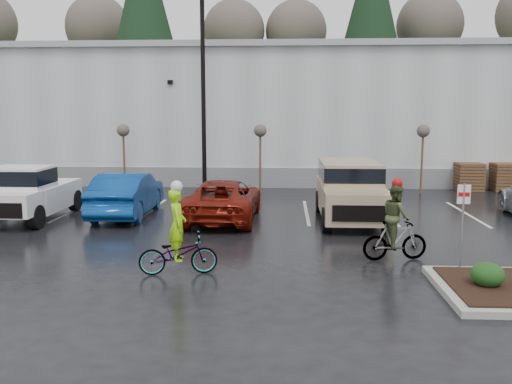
# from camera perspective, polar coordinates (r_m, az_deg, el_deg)

# --- Properties ---
(ground) EXTENTS (120.00, 120.00, 0.00)m
(ground) POSITION_cam_1_polar(r_m,az_deg,el_deg) (12.96, 4.43, -8.79)
(ground) COLOR black
(ground) RESTS_ON ground
(warehouse) EXTENTS (60.50, 15.50, 7.20)m
(warehouse) POSITION_cam_1_polar(r_m,az_deg,el_deg) (34.35, 3.68, 8.30)
(warehouse) COLOR #B3B6B8
(warehouse) RESTS_ON ground
(wooded_ridge) EXTENTS (80.00, 25.00, 6.00)m
(wooded_ridge) POSITION_cam_1_polar(r_m,az_deg,el_deg) (57.36, 3.46, 7.82)
(wooded_ridge) COLOR #223817
(wooded_ridge) RESTS_ON ground
(lamppost) EXTENTS (0.50, 1.00, 9.22)m
(lamppost) POSITION_cam_1_polar(r_m,az_deg,el_deg) (24.70, -5.61, 12.85)
(lamppost) COLOR black
(lamppost) RESTS_ON ground
(sapling_west) EXTENTS (0.60, 0.60, 3.20)m
(sapling_west) POSITION_cam_1_polar(r_m,az_deg,el_deg) (26.52, -13.80, 5.96)
(sapling_west) COLOR #4C331E
(sapling_west) RESTS_ON ground
(sapling_mid) EXTENTS (0.60, 0.60, 3.20)m
(sapling_mid) POSITION_cam_1_polar(r_m,az_deg,el_deg) (25.41, 0.45, 6.10)
(sapling_mid) COLOR #4C331E
(sapling_mid) RESTS_ON ground
(sapling_east) EXTENTS (0.60, 0.60, 3.20)m
(sapling_east) POSITION_cam_1_polar(r_m,az_deg,el_deg) (26.16, 17.18, 5.79)
(sapling_east) COLOR #4C331E
(sapling_east) RESTS_ON ground
(pallet_stack_a) EXTENTS (1.20, 1.20, 1.35)m
(pallet_stack_a) POSITION_cam_1_polar(r_m,az_deg,el_deg) (27.98, 21.47, 1.51)
(pallet_stack_a) COLOR #4C331E
(pallet_stack_a) RESTS_ON ground
(pallet_stack_b) EXTENTS (1.20, 1.20, 1.35)m
(pallet_stack_b) POSITION_cam_1_polar(r_m,az_deg,el_deg) (28.56, 24.71, 1.45)
(pallet_stack_b) COLOR #4C331E
(pallet_stack_b) RESTS_ON ground
(shrub_a) EXTENTS (0.70, 0.70, 0.52)m
(shrub_a) POSITION_cam_1_polar(r_m,az_deg,el_deg) (12.64, 23.20, -7.99)
(shrub_a) COLOR #1A3713
(shrub_a) RESTS_ON curb_island
(fire_lane_sign) EXTENTS (0.30, 0.05, 2.20)m
(fire_lane_sign) POSITION_cam_1_polar(r_m,az_deg,el_deg) (13.44, 20.92, -2.52)
(fire_lane_sign) COLOR gray
(fire_lane_sign) RESTS_ON ground
(pickup_white) EXTENTS (2.10, 5.20, 1.96)m
(pickup_white) POSITION_cam_1_polar(r_m,az_deg,el_deg) (21.01, -22.36, 0.09)
(pickup_white) COLOR white
(pickup_white) RESTS_ON ground
(car_blue) EXTENTS (1.83, 4.94, 1.61)m
(car_blue) POSITION_cam_1_polar(r_m,az_deg,el_deg) (20.43, -13.40, -0.20)
(car_blue) COLOR navy
(car_blue) RESTS_ON ground
(car_red) EXTENTS (2.51, 5.23, 1.44)m
(car_red) POSITION_cam_1_polar(r_m,az_deg,el_deg) (19.20, -3.49, -0.81)
(car_red) COLOR maroon
(car_red) RESTS_ON ground
(suv_tan) EXTENTS (2.20, 5.10, 2.06)m
(suv_tan) POSITION_cam_1_polar(r_m,az_deg,el_deg) (19.19, 9.94, 0.01)
(suv_tan) COLOR tan
(suv_tan) RESTS_ON ground
(cyclist_hivis) EXTENTS (1.95, 1.00, 2.25)m
(cyclist_hivis) POSITION_cam_1_polar(r_m,az_deg,el_deg) (13.01, -8.22, -5.58)
(cyclist_hivis) COLOR #3F3F44
(cyclist_hivis) RESTS_ON ground
(cyclist_olive) EXTENTS (1.72, 0.86, 2.16)m
(cyclist_olive) POSITION_cam_1_polar(r_m,az_deg,el_deg) (14.48, 14.46, -3.91)
(cyclist_olive) COLOR #3F3F44
(cyclist_olive) RESTS_ON ground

